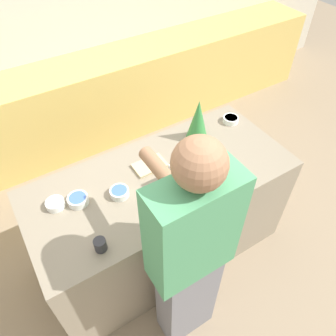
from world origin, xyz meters
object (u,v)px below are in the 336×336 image
object	(u,v)px
baking_tray	(189,187)
person	(190,258)
candy_bowl_near_tray_right	(78,200)
candy_bowl_behind_tray	(119,192)
candy_bowl_beside_tree	(55,204)
gingerbread_house	(190,176)
mug	(100,245)
decorative_tree	(198,120)
cookbook	(150,165)
candy_bowl_front_corner	(231,119)

from	to	relation	value
baking_tray	person	size ratio (longest dim) A/B	0.21
candy_bowl_near_tray_right	candy_bowl_behind_tray	bearing A→B (deg)	-18.32
candy_bowl_beside_tree	person	xyz separation A→B (m)	(0.50, -0.75, -0.01)
gingerbread_house	candy_bowl_behind_tray	distance (m)	0.46
mug	baking_tray	bearing A→B (deg)	9.49
baking_tray	gingerbread_house	bearing A→B (deg)	25.64
candy_bowl_near_tray_right	person	distance (m)	0.79
candy_bowl_beside_tree	candy_bowl_near_tray_right	bearing A→B (deg)	-19.26
mug	candy_bowl_beside_tree	bearing A→B (deg)	105.58
candy_bowl_behind_tray	candy_bowl_near_tray_right	size ratio (longest dim) A/B	0.95
gingerbread_house	candy_bowl_behind_tray	xyz separation A→B (m)	(-0.41, 0.19, -0.09)
candy_bowl_behind_tray	candy_bowl_near_tray_right	bearing A→B (deg)	161.68
decorative_tree	mug	distance (m)	1.14
candy_bowl_beside_tree	mug	world-z (taller)	mug
cookbook	candy_bowl_near_tray_right	bearing A→B (deg)	-175.75
baking_tray	candy_bowl_behind_tray	distance (m)	0.45
decorative_tree	candy_bowl_beside_tree	distance (m)	1.14
candy_bowl_beside_tree	person	bearing A→B (deg)	-56.07
mug	person	xyz separation A→B (m)	(0.38, -0.32, -0.02)
candy_bowl_near_tray_right	cookbook	world-z (taller)	candy_bowl_near_tray_right
candy_bowl_beside_tree	person	world-z (taller)	person
candy_bowl_near_tray_right	candy_bowl_front_corner	bearing A→B (deg)	5.81
mug	candy_bowl_behind_tray	bearing A→B (deg)	48.76
candy_bowl_beside_tree	cookbook	world-z (taller)	candy_bowl_beside_tree
gingerbread_house	candy_bowl_near_tray_right	xyz separation A→B (m)	(-0.66, 0.27, -0.08)
gingerbread_house	candy_bowl_front_corner	distance (m)	0.80
candy_bowl_front_corner	candy_bowl_beside_tree	distance (m)	1.49
cookbook	gingerbread_house	bearing A→B (deg)	-68.60
candy_bowl_beside_tree	mug	size ratio (longest dim) A/B	1.45
cookbook	mug	size ratio (longest dim) A/B	2.84
cookbook	person	world-z (taller)	person
baking_tray	cookbook	xyz separation A→B (m)	(-0.12, 0.31, 0.01)
baking_tray	candy_bowl_near_tray_right	distance (m)	0.72
candy_bowl_beside_tree	candy_bowl_front_corner	bearing A→B (deg)	3.51
candy_bowl_front_corner	candy_bowl_near_tray_right	xyz separation A→B (m)	(-1.35, -0.14, 0.00)
gingerbread_house	candy_bowl_near_tray_right	distance (m)	0.72
baking_tray	decorative_tree	world-z (taller)	decorative_tree
person	candy_bowl_behind_tray	bearing A→B (deg)	101.17
decorative_tree	candy_bowl_front_corner	xyz separation A→B (m)	(0.35, 0.02, -0.14)
candy_bowl_behind_tray	baking_tray	bearing A→B (deg)	-24.15
cookbook	candy_bowl_front_corner	bearing A→B (deg)	6.85
candy_bowl_behind_tray	person	bearing A→B (deg)	-78.83
gingerbread_house	candy_bowl_beside_tree	world-z (taller)	gingerbread_house
decorative_tree	candy_bowl_near_tray_right	bearing A→B (deg)	-173.32
candy_bowl_front_corner	candy_bowl_near_tray_right	size ratio (longest dim) A/B	0.96
baking_tray	candy_bowl_beside_tree	bearing A→B (deg)	158.43
candy_bowl_behind_tray	cookbook	world-z (taller)	candy_bowl_behind_tray
baking_tray	candy_bowl_front_corner	distance (m)	0.80
baking_tray	candy_bowl_beside_tree	distance (m)	0.86
baking_tray	person	xyz separation A→B (m)	(-0.29, -0.43, 0.01)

